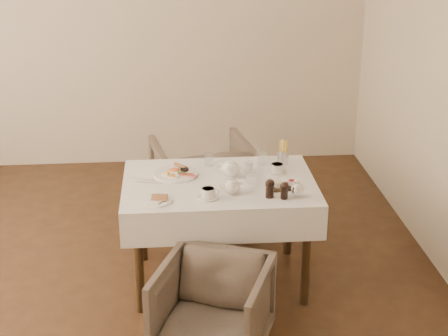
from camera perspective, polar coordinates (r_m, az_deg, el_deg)
name	(u,v)px	position (r m, az deg, el deg)	size (l,w,h in m)	color
table	(219,198)	(4.61, -0.41, -2.47)	(1.28, 0.88, 0.75)	black
armchair_near	(213,310)	(4.08, -0.95, -11.72)	(0.62, 0.63, 0.58)	#4D4238
armchair_far	(204,183)	(5.55, -1.70, -1.27)	(0.75, 0.77, 0.70)	#4D4238
breakfast_plate	(176,173)	(4.69, -3.98, -0.41)	(0.30, 0.30, 0.04)	white
side_plate	(156,200)	(4.30, -5.64, -2.67)	(0.21, 0.19, 0.02)	white
teapot_centre	(231,167)	(4.61, 0.55, 0.06)	(0.17, 0.13, 0.14)	white
teapot_front	(232,185)	(4.36, 0.68, -1.46)	(0.15, 0.11, 0.12)	white
creamer	(249,167)	(4.71, 2.08, 0.11)	(0.06, 0.06, 0.07)	white
teacup_near	(208,194)	(4.31, -1.33, -2.14)	(0.13, 0.13, 0.07)	white
teacup_far	(277,169)	(4.70, 4.44, -0.08)	(0.14, 0.14, 0.07)	white
glass_left	(209,159)	(4.82, -1.24, 0.73)	(0.06, 0.06, 0.09)	silver
glass_mid	(251,177)	(4.53, 2.26, -0.72)	(0.06, 0.06, 0.09)	silver
glass_right	(262,158)	(4.84, 3.17, 0.85)	(0.07, 0.07, 0.09)	silver
condiment_board	(284,186)	(4.48, 4.98, -1.48)	(0.19, 0.14, 0.05)	black
pepper_mill_left	(270,188)	(4.32, 3.83, -1.69)	(0.06, 0.06, 0.12)	black
pepper_mill_right	(284,190)	(4.31, 5.04, -1.85)	(0.06, 0.06, 0.11)	black
silver_pot	(298,189)	(4.35, 6.13, -1.71)	(0.10, 0.08, 0.11)	white
fries_cup	(283,154)	(4.85, 4.92, 1.21)	(0.08, 0.08, 0.17)	silver
cutlery_fork	(142,179)	(4.63, -6.86, -0.92)	(0.01, 0.18, 0.00)	silver
cutlery_knife	(150,183)	(4.57, -6.21, -1.23)	(0.01, 0.18, 0.00)	silver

